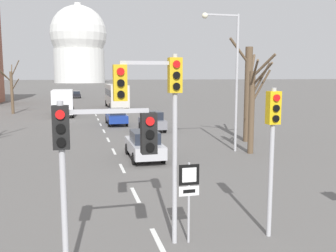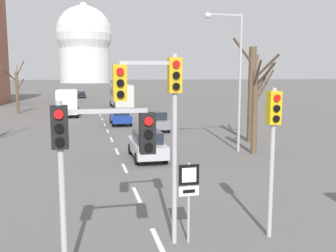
# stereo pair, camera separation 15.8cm
# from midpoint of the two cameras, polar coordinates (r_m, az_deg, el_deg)

# --- Properties ---
(lane_stripe_1) EXTENTS (0.16, 2.00, 0.01)m
(lane_stripe_1) POSITION_cam_midpoint_polar(r_m,az_deg,el_deg) (11.47, -1.07, -17.24)
(lane_stripe_1) COLOR silver
(lane_stripe_1) RESTS_ON ground_plane
(lane_stripe_2) EXTENTS (0.16, 2.00, 0.01)m
(lane_stripe_2) POSITION_cam_midpoint_polar(r_m,az_deg,el_deg) (15.60, -4.50, -10.37)
(lane_stripe_2) COLOR silver
(lane_stripe_2) RESTS_ON ground_plane
(lane_stripe_3) EXTENTS (0.16, 2.00, 0.01)m
(lane_stripe_3) POSITION_cam_midpoint_polar(r_m,az_deg,el_deg) (19.90, -6.40, -6.39)
(lane_stripe_3) COLOR silver
(lane_stripe_3) RESTS_ON ground_plane
(lane_stripe_4) EXTENTS (0.16, 2.00, 0.01)m
(lane_stripe_4) POSITION_cam_midpoint_polar(r_m,az_deg,el_deg) (24.26, -7.60, -3.83)
(lane_stripe_4) COLOR silver
(lane_stripe_4) RESTS_ON ground_plane
(lane_stripe_5) EXTENTS (0.16, 2.00, 0.01)m
(lane_stripe_5) POSITION_cam_midpoint_polar(r_m,az_deg,el_deg) (28.67, -8.44, -2.06)
(lane_stripe_5) COLOR silver
(lane_stripe_5) RESTS_ON ground_plane
(lane_stripe_6) EXTENTS (0.16, 2.00, 0.01)m
(lane_stripe_6) POSITION_cam_midpoint_polar(r_m,az_deg,el_deg) (33.11, -9.04, -0.75)
(lane_stripe_6) COLOR silver
(lane_stripe_6) RESTS_ON ground_plane
(lane_stripe_7) EXTENTS (0.16, 2.00, 0.01)m
(lane_stripe_7) POSITION_cam_midpoint_polar(r_m,az_deg,el_deg) (37.55, -9.51, 0.24)
(lane_stripe_7) COLOR silver
(lane_stripe_7) RESTS_ON ground_plane
(lane_stripe_8) EXTENTS (0.16, 2.00, 0.01)m
(lane_stripe_8) POSITION_cam_midpoint_polar(r_m,az_deg,el_deg) (42.01, -9.87, 1.02)
(lane_stripe_8) COLOR silver
(lane_stripe_8) RESTS_ON ground_plane
(lane_stripe_9) EXTENTS (0.16, 2.00, 0.01)m
(lane_stripe_9) POSITION_cam_midpoint_polar(r_m,az_deg,el_deg) (46.48, -10.17, 1.66)
(lane_stripe_9) COLOR silver
(lane_stripe_9) RESTS_ON ground_plane
(traffic_signal_centre_tall) EXTENTS (1.87, 0.34, 5.43)m
(traffic_signal_centre_tall) POSITION_cam_midpoint_polar(r_m,az_deg,el_deg) (10.27, -1.30, 3.62)
(traffic_signal_centre_tall) COLOR #B2B2B7
(traffic_signal_centre_tall) RESTS_ON ground_plane
(traffic_signal_near_right) EXTENTS (0.36, 0.34, 4.49)m
(traffic_signal_near_right) POSITION_cam_midpoint_polar(r_m,az_deg,el_deg) (11.36, 16.08, -1.17)
(traffic_signal_near_right) COLOR #B2B2B7
(traffic_signal_near_right) RESTS_ON ground_plane
(traffic_signal_near_left) EXTENTS (2.31, 0.34, 4.30)m
(traffic_signal_near_left) POSITION_cam_midpoint_polar(r_m,az_deg,el_deg) (8.58, -10.81, -3.14)
(traffic_signal_near_left) COLOR #B2B2B7
(traffic_signal_near_left) RESTS_ON ground_plane
(route_sign_post) EXTENTS (0.60, 0.08, 2.39)m
(route_sign_post) POSITION_cam_midpoint_polar(r_m,az_deg,el_deg) (10.87, 3.61, -9.54)
(route_sign_post) COLOR #B2B2B7
(route_sign_post) RESTS_ON ground_plane
(street_lamp_right) EXTENTS (2.43, 0.36, 8.58)m
(street_lamp_right) POSITION_cam_midpoint_polar(r_m,az_deg,el_deg) (23.87, 10.18, 8.65)
(street_lamp_right) COLOR #B2B2B7
(street_lamp_right) RESTS_ON ground_plane
(sedan_near_left) EXTENTS (1.80, 4.50, 1.67)m
(sedan_near_left) POSITION_cam_midpoint_polar(r_m,az_deg,el_deg) (21.83, -3.00, -2.83)
(sedan_near_left) COLOR #B7B7BC
(sedan_near_left) RESTS_ON ground_plane
(sedan_near_right) EXTENTS (1.91, 3.89, 1.71)m
(sedan_near_right) POSITION_cam_midpoint_polar(r_m,az_deg,el_deg) (32.76, -1.71, 0.74)
(sedan_near_right) COLOR slate
(sedan_near_right) RESTS_ON ground_plane
(sedan_mid_centre) EXTENTS (1.72, 4.32, 1.48)m
(sedan_mid_centre) POSITION_cam_midpoint_polar(r_m,az_deg,el_deg) (82.49, -12.96, 4.73)
(sedan_mid_centre) COLOR black
(sedan_mid_centre) RESTS_ON ground_plane
(sedan_far_left) EXTENTS (1.89, 4.50, 1.62)m
(sedan_far_left) POSITION_cam_midpoint_polar(r_m,az_deg,el_deg) (37.10, -7.16, 1.49)
(sedan_far_left) COLOR navy
(sedan_far_left) RESTS_ON ground_plane
(city_bus) EXTENTS (2.66, 10.80, 3.48)m
(city_bus) POSITION_cam_midpoint_polar(r_m,az_deg,el_deg) (55.75, -7.13, 4.82)
(city_bus) COLOR beige
(city_bus) RESTS_ON ground_plane
(delivery_truck) EXTENTS (2.44, 7.20, 3.14)m
(delivery_truck) POSITION_cam_midpoint_polar(r_m,az_deg,el_deg) (46.28, -14.95, 3.60)
(delivery_truck) COLOR #333842
(delivery_truck) RESTS_ON ground_plane
(bare_tree_left_near) EXTENTS (2.90, 2.75, 6.70)m
(bare_tree_left_near) POSITION_cam_midpoint_polar(r_m,az_deg,el_deg) (50.99, -21.98, 5.29)
(bare_tree_left_near) COLOR brown
(bare_tree_left_near) RESTS_ON ground_plane
(bare_tree_right_near) EXTENTS (1.59, 1.99, 5.76)m
(bare_tree_right_near) POSITION_cam_midpoint_polar(r_m,az_deg,el_deg) (23.51, 13.45, 2.84)
(bare_tree_right_near) COLOR brown
(bare_tree_right_near) RESTS_ON ground_plane
(bare_tree_right_far) EXTENTS (3.08, 3.63, 7.46)m
(bare_tree_right_far) POSITION_cam_midpoint_polar(r_m,az_deg,el_deg) (27.84, 12.84, 5.23)
(bare_tree_right_far) COLOR brown
(bare_tree_right_far) RESTS_ON ground_plane
(capitol_dome) EXTENTS (34.79, 34.79, 49.13)m
(capitol_dome) POSITION_cam_midpoint_polar(r_m,az_deg,el_deg) (246.14, -12.59, 12.03)
(capitol_dome) COLOR silver
(capitol_dome) RESTS_ON ground_plane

